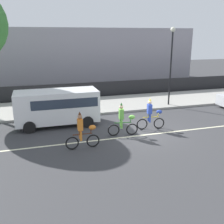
{
  "coord_description": "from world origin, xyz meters",
  "views": [
    {
      "loc": [
        -5.81,
        -13.23,
        5.42
      ],
      "look_at": [
        -1.49,
        1.2,
        1.0
      ],
      "focal_mm": 42.0,
      "sensor_mm": 36.0,
      "label": 1
    }
  ],
  "objects_px": {
    "parade_cyclist_orange": "(83,132)",
    "parade_cyclist_lime": "(123,121)",
    "parade_cyclist_cobalt": "(151,116)",
    "street_lamp_post": "(171,55)",
    "parked_van_white": "(58,105)"
  },
  "relations": [
    {
      "from": "parade_cyclist_orange",
      "to": "street_lamp_post",
      "type": "distance_m",
      "value": 10.5
    },
    {
      "from": "parked_van_white",
      "to": "street_lamp_post",
      "type": "xyz_separation_m",
      "value": [
        8.77,
        2.06,
        2.71
      ]
    },
    {
      "from": "parade_cyclist_cobalt",
      "to": "parade_cyclist_orange",
      "type": "bearing_deg",
      "value": -160.15
    },
    {
      "from": "parade_cyclist_orange",
      "to": "parade_cyclist_lime",
      "type": "bearing_deg",
      "value": 23.63
    },
    {
      "from": "parade_cyclist_orange",
      "to": "parade_cyclist_cobalt",
      "type": "relative_size",
      "value": 1.0
    },
    {
      "from": "parade_cyclist_cobalt",
      "to": "street_lamp_post",
      "type": "bearing_deg",
      "value": 51.12
    },
    {
      "from": "parked_van_white",
      "to": "parade_cyclist_cobalt",
      "type": "bearing_deg",
      "value": -24.64
    },
    {
      "from": "street_lamp_post",
      "to": "parade_cyclist_lime",
      "type": "bearing_deg",
      "value": -138.07
    },
    {
      "from": "parade_cyclist_orange",
      "to": "parade_cyclist_lime",
      "type": "distance_m",
      "value": 2.71
    },
    {
      "from": "parade_cyclist_lime",
      "to": "parked_van_white",
      "type": "height_order",
      "value": "parked_van_white"
    },
    {
      "from": "parade_cyclist_cobalt",
      "to": "street_lamp_post",
      "type": "relative_size",
      "value": 0.33
    },
    {
      "from": "parade_cyclist_lime",
      "to": "street_lamp_post",
      "type": "bearing_deg",
      "value": 41.93
    },
    {
      "from": "parade_cyclist_lime",
      "to": "parade_cyclist_cobalt",
      "type": "xyz_separation_m",
      "value": [
        1.93,
        0.51,
        0.0
      ]
    },
    {
      "from": "parade_cyclist_lime",
      "to": "parked_van_white",
      "type": "xyz_separation_m",
      "value": [
        -3.26,
        2.89,
        0.44
      ]
    },
    {
      "from": "parade_cyclist_orange",
      "to": "parked_van_white",
      "type": "distance_m",
      "value": 4.07
    }
  ]
}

